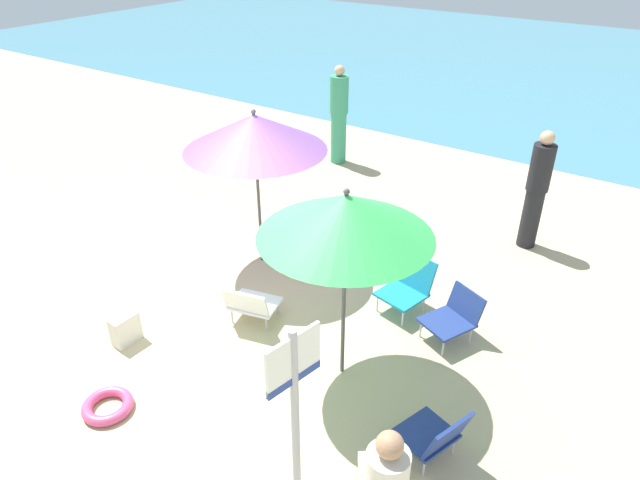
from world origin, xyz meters
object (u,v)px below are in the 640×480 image
Objects in this scene: beach_chair_a at (436,435)px; swim_ring at (108,406)px; beach_chair_b at (408,285)px; warning_sign at (295,409)px; beach_chair_c at (251,303)px; umbrella_purple at (255,132)px; beach_chair_d at (454,315)px; umbrella_green at (346,216)px; person_c at (339,115)px; person_a at (536,190)px; person_b at (386,471)px; beach_bag at (125,329)px.

beach_chair_a is 1.30× the size of swim_ring.
swim_ring is (-1.62, -3.06, -0.28)m from beach_chair_b.
beach_chair_b is 0.35× the size of warning_sign.
umbrella_purple is at bearing 20.07° from beach_chair_c.
beach_chair_b is at bearing -82.46° from beach_chair_d.
person_c is at bearing 123.08° from umbrella_green.
person_b is (0.31, -4.77, -0.42)m from person_a.
umbrella_green is 2.34× the size of person_b.
umbrella_green is 0.99× the size of umbrella_purple.
beach_chair_b is at bearing -15.21° from person_b.
umbrella_green is 2.93× the size of beach_chair_d.
umbrella_green is at bearing -7.97° from beach_chair_d.
person_b is 3.33m from beach_bag.
person_b reaches higher than swim_ring.
umbrella_green is 3.31× the size of beach_chair_a.
person_c is (-3.08, 4.73, -0.91)m from umbrella_green.
umbrella_purple is 1.09× the size of warning_sign.
beach_chair_b is 1.85m from beach_chair_c.
person_b is at bearing 35.85° from beach_chair_b.
beach_chair_b is 0.69m from beach_chair_d.
beach_chair_a reaches higher than beach_chair_d.
beach_chair_a is at bearing 7.66° from beach_bag.
person_a is 5.28m from warning_sign.
person_a is (0.79, 3.64, -0.96)m from umbrella_green.
beach_chair_d is 0.37× the size of warning_sign.
person_a is at bearing -157.44° from beach_chair_d.
beach_chair_d is at bearing 35.51° from beach_bag.
warning_sign is (-0.10, -2.77, 0.95)m from beach_chair_d.
person_b is at bearing 33.73° from beach_chair_d.
beach_chair_c is 2.74m from warning_sign.
warning_sign is 5.55× the size of beach_bag.
person_b is (2.39, -1.21, 0.16)m from beach_chair_c.
person_c is 6.67m from swim_ring.
umbrella_green is 3.84m from person_a.
umbrella_purple is 4.17m from person_b.
umbrella_green reaches higher than person_c.
warning_sign is (0.63, -1.63, -0.57)m from umbrella_green.
beach_chair_b is (2.12, 0.13, -1.48)m from umbrella_purple.
beach_chair_c is at bearing 25.00° from person_b.
person_c is (-3.14, 3.38, 0.57)m from beach_chair_b.
beach_chair_c is 1.34× the size of swim_ring.
person_a is (-0.45, 4.12, 0.56)m from beach_chair_a.
person_a reaches higher than beach_bag.
beach_chair_b is at bearing 3.56° from umbrella_purple.
beach_chair_c is 0.34× the size of warning_sign.
person_a is at bearing 40.39° from umbrella_purple.
umbrella_green is 2.02m from beach_chair_a.
swim_ring is (-2.80, -1.23, -0.25)m from beach_chair_a.
beach_chair_d is at bearing -1.36° from umbrella_purple.
person_c reaches higher than beach_chair_d.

